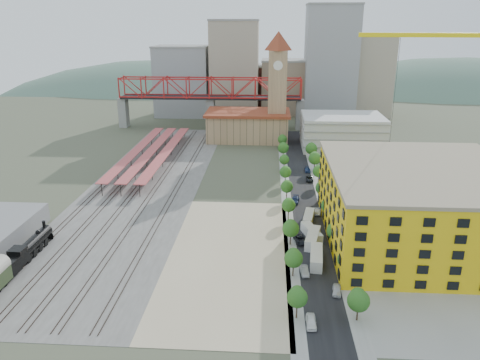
# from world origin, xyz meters

# --- Properties ---
(ground) EXTENTS (400.00, 400.00, 0.00)m
(ground) POSITION_xyz_m (0.00, 0.00, 0.00)
(ground) COLOR #474C38
(ground) RESTS_ON ground
(ballast_strip) EXTENTS (36.00, 165.00, 0.06)m
(ballast_strip) POSITION_xyz_m (-36.00, 17.50, 0.03)
(ballast_strip) COLOR #605E59
(ballast_strip) RESTS_ON ground
(dirt_lot) EXTENTS (28.00, 67.00, 0.06)m
(dirt_lot) POSITION_xyz_m (-4.00, -31.50, 0.03)
(dirt_lot) COLOR tan
(dirt_lot) RESTS_ON ground
(street_asphalt) EXTENTS (12.00, 170.00, 0.06)m
(street_asphalt) POSITION_xyz_m (16.00, 15.00, 0.03)
(street_asphalt) COLOR black
(street_asphalt) RESTS_ON ground
(sidewalk_west) EXTENTS (3.00, 170.00, 0.04)m
(sidewalk_west) POSITION_xyz_m (10.50, 15.00, 0.02)
(sidewalk_west) COLOR gray
(sidewalk_west) RESTS_ON ground
(sidewalk_east) EXTENTS (3.00, 170.00, 0.04)m
(sidewalk_east) POSITION_xyz_m (21.50, 15.00, 0.02)
(sidewalk_east) COLOR gray
(sidewalk_east) RESTS_ON ground
(construction_pad) EXTENTS (50.00, 90.00, 0.06)m
(construction_pad) POSITION_xyz_m (45.00, -20.00, 0.03)
(construction_pad) COLOR gray
(construction_pad) RESTS_ON ground
(rail_tracks) EXTENTS (26.56, 160.00, 0.18)m
(rail_tracks) POSITION_xyz_m (-37.80, 17.50, 0.15)
(rail_tracks) COLOR #382B23
(rail_tracks) RESTS_ON ground
(platform_canopies) EXTENTS (16.00, 80.00, 4.12)m
(platform_canopies) POSITION_xyz_m (-41.00, 45.00, 3.99)
(platform_canopies) COLOR #B9474D
(platform_canopies) RESTS_ON ground
(station_hall) EXTENTS (38.00, 24.00, 13.10)m
(station_hall) POSITION_xyz_m (-5.00, 82.00, 6.67)
(station_hall) COLOR tan
(station_hall) RESTS_ON ground
(clock_tower) EXTENTS (12.00, 12.00, 52.00)m
(clock_tower) POSITION_xyz_m (8.00, 79.99, 28.70)
(clock_tower) COLOR tan
(clock_tower) RESTS_ON ground
(parking_garage) EXTENTS (34.00, 26.00, 14.00)m
(parking_garage) POSITION_xyz_m (36.00, 70.00, 7.00)
(parking_garage) COLOR silver
(parking_garage) RESTS_ON ground
(truss_bridge) EXTENTS (94.00, 9.60, 25.60)m
(truss_bridge) POSITION_xyz_m (-25.00, 105.00, 18.86)
(truss_bridge) COLOR gray
(truss_bridge) RESTS_ON ground
(construction_building) EXTENTS (44.60, 50.60, 18.80)m
(construction_building) POSITION_xyz_m (42.00, -20.00, 9.41)
(construction_building) COLOR yellow
(construction_building) RESTS_ON ground
(street_trees) EXTENTS (15.40, 124.40, 8.00)m
(street_trees) POSITION_xyz_m (16.00, 5.00, 0.00)
(street_trees) COLOR #205A1B
(street_trees) RESTS_ON ground
(skyline) EXTENTS (133.00, 46.00, 60.00)m
(skyline) POSITION_xyz_m (7.47, 142.31, 22.81)
(skyline) COLOR #9EA0A3
(skyline) RESTS_ON ground
(distant_hills) EXTENTS (647.00, 264.00, 227.00)m
(distant_hills) POSITION_xyz_m (45.28, 260.00, -79.54)
(distant_hills) COLOR #4C6B59
(distant_hills) RESTS_ON ground
(locomotive) EXTENTS (3.13, 24.15, 6.04)m
(locomotive) POSITION_xyz_m (-50.00, -36.36, 2.25)
(locomotive) COLOR black
(locomotive) RESTS_ON ground
(site_trailer_a) EXTENTS (3.63, 10.34, 2.77)m
(site_trailer_a) POSITION_xyz_m (16.00, -33.77, 1.39)
(site_trailer_a) COLOR silver
(site_trailer_a) RESTS_ON ground
(site_trailer_b) EXTENTS (4.74, 10.55, 2.80)m
(site_trailer_b) POSITION_xyz_m (16.00, -24.01, 1.40)
(site_trailer_b) COLOR silver
(site_trailer_b) RESTS_ON ground
(site_trailer_c) EXTENTS (5.03, 9.69, 2.56)m
(site_trailer_c) POSITION_xyz_m (16.00, -20.58, 1.28)
(site_trailer_c) COLOR silver
(site_trailer_c) RESTS_ON ground
(site_trailer_d) EXTENTS (3.90, 9.30, 2.47)m
(site_trailer_d) POSITION_xyz_m (16.00, -10.87, 1.23)
(site_trailer_d) COLOR silver
(site_trailer_d) RESTS_ON ground
(car_0) EXTENTS (1.89, 4.62, 1.57)m
(car_0) POSITION_xyz_m (13.00, -57.05, 0.78)
(car_0) COLOR white
(car_0) RESTS_ON ground
(car_1) EXTENTS (1.98, 4.74, 1.52)m
(car_1) POSITION_xyz_m (13.00, -38.91, 0.76)
(car_1) COLOR gray
(car_1) RESTS_ON ground
(car_2) EXTENTS (3.46, 5.92, 1.55)m
(car_2) POSITION_xyz_m (13.00, -23.58, 0.77)
(car_2) COLOR black
(car_2) RESTS_ON ground
(car_3) EXTENTS (3.05, 5.82, 1.61)m
(car_3) POSITION_xyz_m (13.00, 3.13, 0.81)
(car_3) COLOR navy
(car_3) RESTS_ON ground
(car_4) EXTENTS (2.30, 4.53, 1.48)m
(car_4) POSITION_xyz_m (19.00, -46.23, 0.74)
(car_4) COLOR silver
(car_4) RESTS_ON ground
(car_5) EXTENTS (1.98, 4.64, 1.49)m
(car_5) POSITION_xyz_m (19.00, -5.20, 0.74)
(car_5) COLOR #A2A3A8
(car_5) RESTS_ON ground
(car_6) EXTENTS (2.74, 5.38, 1.46)m
(car_6) POSITION_xyz_m (19.00, 23.81, 0.73)
(car_6) COLOR black
(car_6) RESTS_ON ground
(car_7) EXTENTS (2.10, 4.94, 1.42)m
(car_7) POSITION_xyz_m (19.00, 34.31, 0.71)
(car_7) COLOR navy
(car_7) RESTS_ON ground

